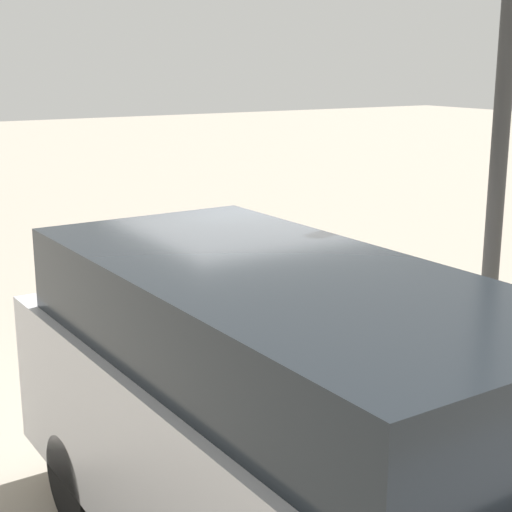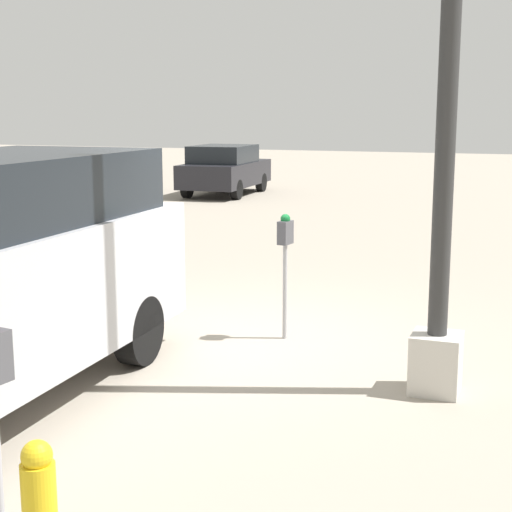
{
  "view_description": "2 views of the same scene",
  "coord_description": "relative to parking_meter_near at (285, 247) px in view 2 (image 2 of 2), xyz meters",
  "views": [
    {
      "loc": [
        6.48,
        -3.95,
        3.37
      ],
      "look_at": [
        -0.77,
        0.46,
        1.26
      ],
      "focal_mm": 55.0,
      "sensor_mm": 36.0,
      "label": 1
    },
    {
      "loc": [
        7.97,
        3.17,
        2.55
      ],
      "look_at": [
        0.02,
        0.15,
        0.96
      ],
      "focal_mm": 55.0,
      "sensor_mm": 36.0,
      "label": 2
    }
  ],
  "objects": [
    {
      "name": "parking_meter_near",
      "position": [
        0.0,
        0.0,
        0.0
      ],
      "size": [
        0.21,
        0.14,
        1.42
      ],
      "rotation": [
        0.0,
        0.0,
        -0.14
      ],
      "color": "#9E9EA3",
      "rests_on": "ground"
    },
    {
      "name": "ground_plane",
      "position": [
        0.15,
        -0.43,
        -1.05
      ],
      "size": [
        80.0,
        80.0,
        0.0
      ],
      "primitive_type": "plane",
      "color": "gray"
    },
    {
      "name": "lamp_post",
      "position": [
        1.14,
        1.84,
        1.52
      ],
      "size": [
        0.44,
        0.44,
        7.01
      ],
      "color": "beige",
      "rests_on": "ground"
    },
    {
      "name": "car_distant",
      "position": [
        -13.8,
        -6.61,
        -0.27
      ],
      "size": [
        3.97,
        1.96,
        1.5
      ],
      "rotation": [
        0.0,
        0.0,
        3.2
      ],
      "color": "black",
      "rests_on": "ground"
    },
    {
      "name": "fire_hydrant",
      "position": [
        4.71,
        0.13,
        -0.68
      ],
      "size": [
        0.2,
        0.2,
        0.73
      ],
      "color": "gold",
      "rests_on": "ground"
    }
  ]
}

